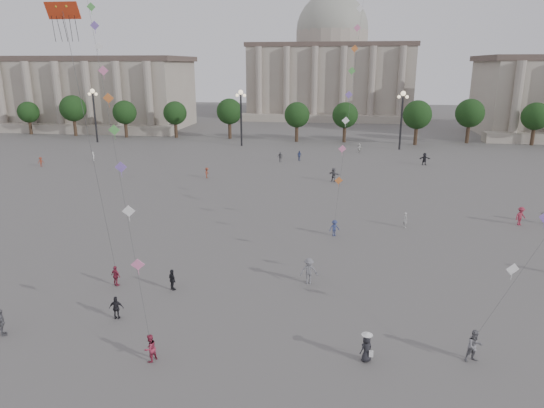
# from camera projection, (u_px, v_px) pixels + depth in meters

# --- Properties ---
(ground) EXTENTS (360.00, 360.00, 0.00)m
(ground) POSITION_uv_depth(u_px,v_px,m) (247.00, 361.00, 25.83)
(ground) COLOR #504D4B
(ground) RESTS_ON ground
(hall_west) EXTENTS (84.00, 26.22, 17.20)m
(hall_west) POSITION_uv_depth(u_px,v_px,m) (30.00, 92.00, 123.31)
(hall_west) COLOR #A09286
(hall_west) RESTS_ON ground
(hall_central) EXTENTS (48.30, 34.30, 35.50)m
(hall_central) POSITION_uv_depth(u_px,v_px,m) (331.00, 68.00, 144.74)
(hall_central) COLOR #A09286
(hall_central) RESTS_ON ground
(tree_row) EXTENTS (137.12, 5.12, 8.00)m
(tree_row) POSITION_uv_depth(u_px,v_px,m) (321.00, 115.00, 98.49)
(tree_row) COLOR #38271C
(tree_row) RESTS_ON ground
(lamp_post_far_west) EXTENTS (2.00, 0.90, 10.65)m
(lamp_post_far_west) POSITION_uv_depth(u_px,v_px,m) (94.00, 106.00, 96.67)
(lamp_post_far_west) COLOR #262628
(lamp_post_far_west) RESTS_ON ground
(lamp_post_mid_west) EXTENTS (2.00, 0.90, 10.65)m
(lamp_post_mid_west) POSITION_uv_depth(u_px,v_px,m) (241.00, 107.00, 92.46)
(lamp_post_mid_west) COLOR #262628
(lamp_post_mid_west) RESTS_ON ground
(lamp_post_mid_east) EXTENTS (2.00, 0.90, 10.65)m
(lamp_post_mid_east) POSITION_uv_depth(u_px,v_px,m) (402.00, 109.00, 88.24)
(lamp_post_mid_east) COLOR #262628
(lamp_post_mid_east) RESTS_ON ground
(person_crowd_0) EXTENTS (0.94, 0.90, 1.57)m
(person_crowd_0) POSITION_uv_depth(u_px,v_px,m) (299.00, 156.00, 79.79)
(person_crowd_0) COLOR #37457C
(person_crowd_0) RESTS_ON ground
(person_crowd_2) EXTENTS (1.07, 1.08, 1.50)m
(person_crowd_2) POSITION_uv_depth(u_px,v_px,m) (41.00, 162.00, 74.83)
(person_crowd_2) COLOR brown
(person_crowd_2) RESTS_ON ground
(person_crowd_4) EXTENTS (1.31, 1.57, 1.69)m
(person_crowd_4) POSITION_uv_depth(u_px,v_px,m) (359.00, 148.00, 86.52)
(person_crowd_4) COLOR silver
(person_crowd_4) RESTS_ON ground
(person_crowd_6) EXTENTS (1.38, 0.96, 1.95)m
(person_crowd_6) POSITION_uv_depth(u_px,v_px,m) (309.00, 271.00, 34.68)
(person_crowd_6) COLOR slate
(person_crowd_6) RESTS_ON ground
(person_crowd_8) EXTENTS (1.39, 1.20, 1.86)m
(person_crowd_8) POSITION_uv_depth(u_px,v_px,m) (521.00, 216.00, 47.41)
(person_crowd_8) COLOR maroon
(person_crowd_8) RESTS_ON ground
(person_crowd_9) EXTENTS (1.85, 0.90, 1.92)m
(person_crowd_9) POSITION_uv_depth(u_px,v_px,m) (424.00, 159.00, 76.03)
(person_crowd_9) COLOR black
(person_crowd_9) RESTS_ON ground
(person_crowd_10) EXTENTS (0.54, 0.64, 1.49)m
(person_crowd_10) POSITION_uv_depth(u_px,v_px,m) (93.00, 156.00, 79.47)
(person_crowd_10) COLOR white
(person_crowd_10) RESTS_ON ground
(person_crowd_12) EXTENTS (1.78, 1.41, 1.89)m
(person_crowd_12) POSITION_uv_depth(u_px,v_px,m) (334.00, 175.00, 65.21)
(person_crowd_12) COLOR slate
(person_crowd_12) RESTS_ON ground
(person_crowd_13) EXTENTS (0.56, 0.65, 1.50)m
(person_crowd_13) POSITION_uv_depth(u_px,v_px,m) (405.00, 220.00, 46.83)
(person_crowd_13) COLOR #B2B2AD
(person_crowd_13) RESTS_ON ground
(person_crowd_16) EXTENTS (1.04, 0.74, 1.64)m
(person_crowd_16) POSITION_uv_depth(u_px,v_px,m) (280.00, 157.00, 78.52)
(person_crowd_16) COLOR #5B5B5F
(person_crowd_16) RESTS_ON ground
(person_crowd_17) EXTENTS (0.59, 0.98, 1.48)m
(person_crowd_17) POSITION_uv_depth(u_px,v_px,m) (207.00, 173.00, 67.29)
(person_crowd_17) COLOR brown
(person_crowd_17) RESTS_ON ground
(tourist_0) EXTENTS (0.95, 0.70, 1.51)m
(tourist_0) POSITION_uv_depth(u_px,v_px,m) (116.00, 276.00, 34.39)
(tourist_0) COLOR maroon
(tourist_0) RESTS_ON ground
(tourist_1) EXTENTS (0.90, 0.90, 1.53)m
(tourist_1) POSITION_uv_depth(u_px,v_px,m) (172.00, 280.00, 33.74)
(tourist_1) COLOR black
(tourist_1) RESTS_ON ground
(tourist_3) EXTENTS (0.94, 1.00, 1.66)m
(tourist_3) POSITION_uv_depth(u_px,v_px,m) (1.00, 322.00, 28.03)
(tourist_3) COLOR #5D5D61
(tourist_3) RESTS_ON ground
(tourist_4) EXTENTS (0.93, 0.50, 1.50)m
(tourist_4) POSITION_uv_depth(u_px,v_px,m) (116.00, 308.00, 29.88)
(tourist_4) COLOR black
(tourist_4) RESTS_ON ground
(kite_flyer_0) EXTENTS (0.85, 0.93, 1.55)m
(kite_flyer_0) POSITION_uv_depth(u_px,v_px,m) (150.00, 348.00, 25.59)
(kite_flyer_0) COLOR #982942
(kite_flyer_0) RESTS_ON ground
(kite_flyer_1) EXTENTS (1.13, 0.91, 1.52)m
(kite_flyer_1) POSITION_uv_depth(u_px,v_px,m) (334.00, 228.00, 44.48)
(kite_flyer_1) COLOR navy
(kite_flyer_1) RESTS_ON ground
(kite_flyer_2) EXTENTS (1.05, 0.92, 1.81)m
(kite_flyer_2) POSITION_uv_depth(u_px,v_px,m) (475.00, 346.00, 25.54)
(kite_flyer_2) COLOR slate
(kite_flyer_2) RESTS_ON ground
(hat_person) EXTENTS (0.86, 0.82, 1.69)m
(hat_person) POSITION_uv_depth(u_px,v_px,m) (367.00, 347.00, 25.58)
(hat_person) COLOR black
(hat_person) RESTS_ON ground
(dragon_kite) EXTENTS (2.35, 0.85, 17.54)m
(dragon_kite) POSITION_uv_depth(u_px,v_px,m) (65.00, 24.00, 31.13)
(dragon_kite) COLOR red
(dragon_kite) RESTS_ON ground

